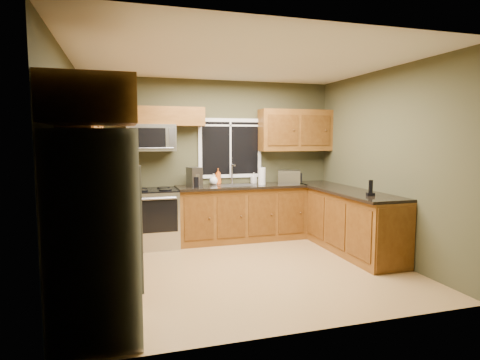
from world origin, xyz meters
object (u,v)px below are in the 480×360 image
toaster_oven (289,177)px  soap_bottle_b (254,178)px  coffee_maker (194,178)px  paper_towel_roll (262,176)px  refrigerator (96,234)px  soap_bottle_a (218,176)px  cordless_phone (371,191)px  microwave (151,138)px  kettle (196,180)px  range (153,218)px  soap_bottle_c (214,179)px

toaster_oven → soap_bottle_b: (-0.57, 0.24, -0.02)m
toaster_oven → coffee_maker: bearing=179.4°
toaster_oven → paper_towel_roll: 0.50m
refrigerator → soap_bottle_a: bearing=59.0°
cordless_phone → soap_bottle_a: bearing=131.3°
refrigerator → soap_bottle_b: size_ratio=9.73×
microwave → coffee_maker: bearing=-11.2°
toaster_oven → soap_bottle_b: toaster_oven is taller
soap_bottle_b → cordless_phone: size_ratio=0.85×
microwave → cordless_phone: (2.79, -1.82, -0.72)m
toaster_oven → soap_bottle_b: size_ratio=2.45×
kettle → soap_bottle_a: bearing=31.6°
refrigerator → soap_bottle_b: 3.87m
microwave → soap_bottle_b: bearing=3.1°
range → soap_bottle_b: soap_bottle_b is taller
coffee_maker → kettle: size_ratio=1.23×
coffee_maker → paper_towel_roll: bearing=-0.6°
soap_bottle_c → kettle: bearing=-143.2°
refrigerator → soap_bottle_a: refrigerator is taller
toaster_oven → cordless_phone: (0.48, -1.67, -0.05)m
toaster_oven → cordless_phone: toaster_oven is taller
cordless_phone → refrigerator: bearing=-162.7°
paper_towel_roll → cordless_phone: bearing=-59.8°
coffee_maker → soap_bottle_b: size_ratio=1.70×
soap_bottle_b → kettle: bearing=-166.1°
paper_towel_roll → coffee_maker: bearing=179.4°
soap_bottle_a → cordless_phone: (1.68, -1.92, -0.07)m
range → soap_bottle_c: (1.03, 0.23, 0.56)m
range → microwave: microwave is taller
refrigerator → paper_towel_roll: size_ratio=5.70×
paper_towel_roll → soap_bottle_a: size_ratio=1.16×
soap_bottle_b → soap_bottle_c: same height
coffee_maker → microwave: bearing=168.8°
kettle → soap_bottle_a: 0.51m
refrigerator → soap_bottle_c: refrigerator is taller
kettle → soap_bottle_c: 0.44m
paper_towel_roll → soap_bottle_a: 0.74m
microwave → toaster_oven: 2.42m
toaster_oven → soap_bottle_a: soap_bottle_a is taller
microwave → soap_bottle_a: microwave is taller
microwave → soap_bottle_b: (1.75, 0.09, -0.70)m
paper_towel_roll → soap_bottle_c: (-0.78, 0.24, -0.05)m
coffee_maker → soap_bottle_b: coffee_maker is taller
refrigerator → soap_bottle_a: (1.80, 3.00, 0.18)m
kettle → cordless_phone: kettle is taller
refrigerator → soap_bottle_b: (2.44, 3.00, 0.13)m
coffee_maker → range: bearing=-179.6°
soap_bottle_b → paper_towel_roll: bearing=-74.5°
refrigerator → cordless_phone: (3.48, 1.08, 0.10)m
soap_bottle_a → refrigerator: bearing=-121.0°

